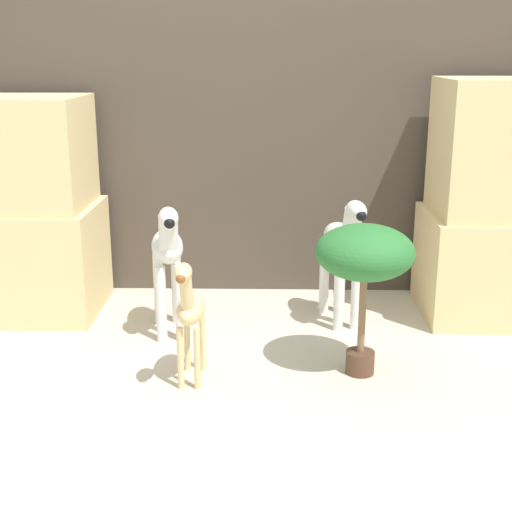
{
  "coord_description": "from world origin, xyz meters",
  "views": [
    {
      "loc": [
        0.06,
        -2.71,
        1.39
      ],
      "look_at": [
        -0.02,
        0.76,
        0.38
      ],
      "focal_mm": 50.0,
      "sensor_mm": 36.0,
      "label": 1
    }
  ],
  "objects_px": {
    "zebra_left": "(168,255)",
    "potted_palm_front": "(365,257)",
    "giraffe_figurine": "(190,309)",
    "zebra_right": "(343,247)"
  },
  "relations": [
    {
      "from": "potted_palm_front",
      "to": "giraffe_figurine",
      "type": "bearing_deg",
      "value": -171.42
    },
    {
      "from": "zebra_left",
      "to": "potted_palm_front",
      "type": "relative_size",
      "value": 1.02
    },
    {
      "from": "giraffe_figurine",
      "to": "potted_palm_front",
      "type": "relative_size",
      "value": 0.86
    },
    {
      "from": "zebra_left",
      "to": "giraffe_figurine",
      "type": "bearing_deg",
      "value": -73.1
    },
    {
      "from": "zebra_left",
      "to": "giraffe_figurine",
      "type": "xyz_separation_m",
      "value": [
        0.17,
        -0.55,
        -0.08
      ]
    },
    {
      "from": "zebra_right",
      "to": "zebra_left",
      "type": "relative_size",
      "value": 1.0
    },
    {
      "from": "potted_palm_front",
      "to": "zebra_right",
      "type": "bearing_deg",
      "value": 92.77
    },
    {
      "from": "giraffe_figurine",
      "to": "potted_palm_front",
      "type": "xyz_separation_m",
      "value": [
        0.74,
        0.11,
        0.2
      ]
    },
    {
      "from": "zebra_right",
      "to": "giraffe_figurine",
      "type": "height_order",
      "value": "zebra_right"
    },
    {
      "from": "zebra_right",
      "to": "giraffe_figurine",
      "type": "xyz_separation_m",
      "value": [
        -0.71,
        -0.71,
        -0.08
      ]
    }
  ]
}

